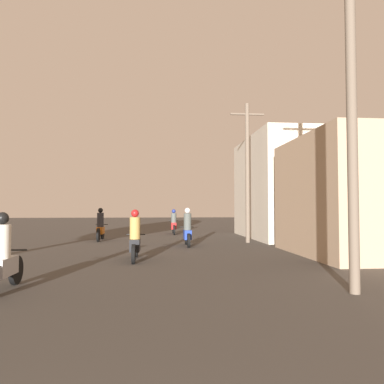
{
  "coord_description": "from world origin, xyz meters",
  "views": [
    {
      "loc": [
        0.81,
        0.13,
        1.64
      ],
      "look_at": [
        2.46,
        18.06,
        2.37
      ],
      "focal_mm": 35.0,
      "sensor_mm": 36.0,
      "label": 1
    }
  ],
  "objects_px": {
    "motorcycle_blue": "(187,231)",
    "building_right_near": "(381,196)",
    "motorcycle_red": "(174,224)",
    "motorcycle_black": "(135,240)",
    "building_right_far": "(293,188)",
    "utility_pole_far": "(247,169)",
    "motorcycle_orange": "(100,227)",
    "utility_pole_near": "(351,97)",
    "motorcycle_silver": "(3,260)"
  },
  "relations": [
    {
      "from": "motorcycle_orange",
      "to": "utility_pole_far",
      "type": "height_order",
      "value": "utility_pole_far"
    },
    {
      "from": "motorcycle_silver",
      "to": "motorcycle_blue",
      "type": "distance_m",
      "value": 9.26
    },
    {
      "from": "utility_pole_near",
      "to": "motorcycle_blue",
      "type": "bearing_deg",
      "value": 105.39
    },
    {
      "from": "motorcycle_red",
      "to": "utility_pole_far",
      "type": "bearing_deg",
      "value": -61.7
    },
    {
      "from": "motorcycle_red",
      "to": "utility_pole_far",
      "type": "xyz_separation_m",
      "value": [
        3.19,
        -5.83,
        2.8
      ]
    },
    {
      "from": "motorcycle_silver",
      "to": "utility_pole_far",
      "type": "xyz_separation_m",
      "value": [
        7.18,
        9.48,
        2.8
      ]
    },
    {
      "from": "motorcycle_blue",
      "to": "utility_pole_near",
      "type": "relative_size",
      "value": 0.26
    },
    {
      "from": "motorcycle_black",
      "to": "building_right_far",
      "type": "height_order",
      "value": "building_right_far"
    },
    {
      "from": "building_right_near",
      "to": "utility_pole_near",
      "type": "xyz_separation_m",
      "value": [
        -3.98,
        -5.44,
        1.76
      ]
    },
    {
      "from": "building_right_far",
      "to": "utility_pole_near",
      "type": "distance_m",
      "value": 13.38
    },
    {
      "from": "motorcycle_red",
      "to": "building_right_near",
      "type": "relative_size",
      "value": 0.36
    },
    {
      "from": "building_right_far",
      "to": "motorcycle_blue",
      "type": "bearing_deg",
      "value": -147.51
    },
    {
      "from": "building_right_near",
      "to": "motorcycle_silver",
      "type": "bearing_deg",
      "value": -156.46
    },
    {
      "from": "motorcycle_red",
      "to": "utility_pole_far",
      "type": "distance_m",
      "value": 7.22
    },
    {
      "from": "motorcycle_black",
      "to": "building_right_far",
      "type": "bearing_deg",
      "value": 51.04
    },
    {
      "from": "motorcycle_silver",
      "to": "motorcycle_blue",
      "type": "height_order",
      "value": "motorcycle_blue"
    },
    {
      "from": "motorcycle_blue",
      "to": "building_right_far",
      "type": "xyz_separation_m",
      "value": [
        6.06,
        3.86,
        2.06
      ]
    },
    {
      "from": "utility_pole_far",
      "to": "motorcycle_silver",
      "type": "bearing_deg",
      "value": -127.13
    },
    {
      "from": "motorcycle_black",
      "to": "building_right_far",
      "type": "xyz_separation_m",
      "value": [
        8.01,
        7.98,
        2.07
      ]
    },
    {
      "from": "building_right_far",
      "to": "utility_pole_near",
      "type": "height_order",
      "value": "utility_pole_near"
    },
    {
      "from": "motorcycle_silver",
      "to": "motorcycle_orange",
      "type": "distance_m",
      "value": 11.18
    },
    {
      "from": "motorcycle_orange",
      "to": "motorcycle_red",
      "type": "distance_m",
      "value": 5.61
    },
    {
      "from": "motorcycle_blue",
      "to": "building_right_near",
      "type": "xyz_separation_m",
      "value": [
        6.45,
        -3.55,
        1.39
      ]
    },
    {
      "from": "motorcycle_silver",
      "to": "motorcycle_red",
      "type": "xyz_separation_m",
      "value": [
        3.98,
        15.31,
        -0.01
      ]
    },
    {
      "from": "motorcycle_black",
      "to": "building_right_near",
      "type": "bearing_deg",
      "value": 10.04
    },
    {
      "from": "motorcycle_black",
      "to": "building_right_near",
      "type": "xyz_separation_m",
      "value": [
        8.41,
        0.57,
        1.4
      ]
    },
    {
      "from": "motorcycle_blue",
      "to": "building_right_far",
      "type": "height_order",
      "value": "building_right_far"
    },
    {
      "from": "motorcycle_black",
      "to": "utility_pole_far",
      "type": "height_order",
      "value": "utility_pole_far"
    },
    {
      "from": "motorcycle_blue",
      "to": "utility_pole_near",
      "type": "distance_m",
      "value": 9.84
    },
    {
      "from": "motorcycle_black",
      "to": "motorcycle_red",
      "type": "distance_m",
      "value": 11.34
    },
    {
      "from": "motorcycle_orange",
      "to": "utility_pole_far",
      "type": "bearing_deg",
      "value": -3.74
    },
    {
      "from": "utility_pole_near",
      "to": "utility_pole_far",
      "type": "distance_m",
      "value": 10.27
    },
    {
      "from": "motorcycle_silver",
      "to": "motorcycle_orange",
      "type": "bearing_deg",
      "value": 90.3
    },
    {
      "from": "motorcycle_red",
      "to": "motorcycle_orange",
      "type": "bearing_deg",
      "value": -132.9
    },
    {
      "from": "motorcycle_red",
      "to": "building_right_far",
      "type": "height_order",
      "value": "building_right_far"
    },
    {
      "from": "motorcycle_orange",
      "to": "building_right_far",
      "type": "height_order",
      "value": "building_right_far"
    },
    {
      "from": "motorcycle_black",
      "to": "utility_pole_far",
      "type": "bearing_deg",
      "value": 54.0
    },
    {
      "from": "motorcycle_silver",
      "to": "building_right_far",
      "type": "relative_size",
      "value": 0.27
    },
    {
      "from": "motorcycle_orange",
      "to": "motorcycle_black",
      "type": "bearing_deg",
      "value": -63.5
    },
    {
      "from": "motorcycle_silver",
      "to": "building_right_far",
      "type": "height_order",
      "value": "building_right_far"
    },
    {
      "from": "motorcycle_black",
      "to": "utility_pole_near",
      "type": "bearing_deg",
      "value": -41.54
    },
    {
      "from": "motorcycle_silver",
      "to": "building_right_near",
      "type": "xyz_separation_m",
      "value": [
        10.71,
        4.67,
        1.41
      ]
    },
    {
      "from": "motorcycle_blue",
      "to": "utility_pole_far",
      "type": "bearing_deg",
      "value": 28.89
    },
    {
      "from": "motorcycle_blue",
      "to": "utility_pole_near",
      "type": "bearing_deg",
      "value": -69.12
    },
    {
      "from": "motorcycle_black",
      "to": "building_right_near",
      "type": "height_order",
      "value": "building_right_near"
    },
    {
      "from": "motorcycle_red",
      "to": "building_right_near",
      "type": "height_order",
      "value": "building_right_near"
    },
    {
      "from": "motorcycle_blue",
      "to": "motorcycle_orange",
      "type": "height_order",
      "value": "motorcycle_blue"
    },
    {
      "from": "motorcycle_blue",
      "to": "motorcycle_red",
      "type": "distance_m",
      "value": 7.1
    },
    {
      "from": "motorcycle_black",
      "to": "motorcycle_orange",
      "type": "distance_m",
      "value": 7.39
    },
    {
      "from": "motorcycle_orange",
      "to": "utility_pole_near",
      "type": "height_order",
      "value": "utility_pole_near"
    }
  ]
}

